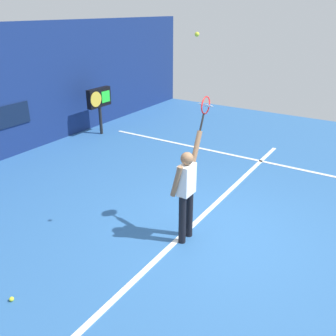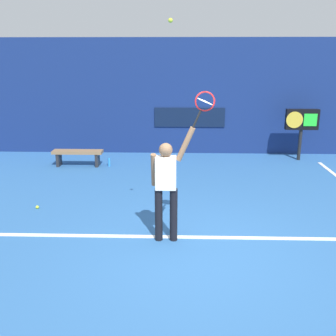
{
  "view_description": "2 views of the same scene",
  "coord_description": "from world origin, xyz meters",
  "px_view_note": "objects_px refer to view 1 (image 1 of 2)",
  "views": [
    {
      "loc": [
        -5.45,
        -2.37,
        3.87
      ],
      "look_at": [
        -0.67,
        0.68,
        1.4
      ],
      "focal_mm": 39.33,
      "sensor_mm": 36.0,
      "label": 1
    },
    {
      "loc": [
        -0.3,
        -5.71,
        3.04
      ],
      "look_at": [
        -0.5,
        0.86,
        1.14
      ],
      "focal_mm": 42.01,
      "sensor_mm": 36.0,
      "label": 2
    }
  ],
  "objects_px": {
    "tennis_player": "(186,189)",
    "tennis_racket": "(205,107)",
    "tennis_ball": "(197,34)",
    "spare_ball": "(12,299)",
    "scoreboard_clock": "(99,99)"
  },
  "relations": [
    {
      "from": "tennis_player",
      "to": "scoreboard_clock",
      "type": "xyz_separation_m",
      "value": [
        3.78,
        5.42,
        0.15
      ]
    },
    {
      "from": "tennis_ball",
      "to": "scoreboard_clock",
      "type": "relative_size",
      "value": 0.04
    },
    {
      "from": "tennis_racket",
      "to": "spare_ball",
      "type": "bearing_deg",
      "value": 158.03
    },
    {
      "from": "tennis_racket",
      "to": "tennis_ball",
      "type": "xyz_separation_m",
      "value": [
        -0.52,
        -0.08,
        1.2
      ]
    },
    {
      "from": "tennis_player",
      "to": "tennis_racket",
      "type": "xyz_separation_m",
      "value": [
        0.58,
        -0.0,
        1.31
      ]
    },
    {
      "from": "tennis_player",
      "to": "tennis_ball",
      "type": "bearing_deg",
      "value": -50.95
    },
    {
      "from": "tennis_player",
      "to": "tennis_ball",
      "type": "relative_size",
      "value": 28.83
    },
    {
      "from": "tennis_ball",
      "to": "spare_ball",
      "type": "bearing_deg",
      "value": 153.1
    },
    {
      "from": "tennis_racket",
      "to": "tennis_ball",
      "type": "height_order",
      "value": "tennis_ball"
    },
    {
      "from": "scoreboard_clock",
      "to": "tennis_racket",
      "type": "bearing_deg",
      "value": -120.51
    },
    {
      "from": "tennis_racket",
      "to": "scoreboard_clock",
      "type": "distance_m",
      "value": 6.4
    },
    {
      "from": "tennis_player",
      "to": "tennis_ball",
      "type": "distance_m",
      "value": 2.51
    },
    {
      "from": "tennis_racket",
      "to": "scoreboard_clock",
      "type": "height_order",
      "value": "tennis_racket"
    },
    {
      "from": "tennis_player",
      "to": "tennis_racket",
      "type": "height_order",
      "value": "tennis_racket"
    },
    {
      "from": "tennis_racket",
      "to": "spare_ball",
      "type": "distance_m",
      "value": 4.21
    }
  ]
}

